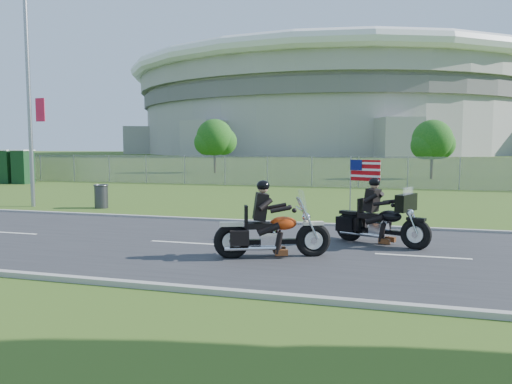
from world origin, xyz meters
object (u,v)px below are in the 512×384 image
(porta_toilet_a, at_px, (23,167))
(motorcycle_lead, at_px, (271,234))
(trash_can, at_px, (101,197))
(porta_toilet_b, at_px, (7,167))
(streetlight, at_px, (32,77))
(motorcycle_follow, at_px, (381,223))

(porta_toilet_a, distance_m, motorcycle_lead, 28.86)
(porta_toilet_a, xyz_separation_m, trash_can, (13.20, -10.67, -0.66))
(porta_toilet_b, xyz_separation_m, trash_can, (14.60, -10.67, -0.66))
(motorcycle_lead, bearing_deg, porta_toilet_b, 121.69)
(porta_toilet_a, relative_size, porta_toilet_b, 1.00)
(streetlight, bearing_deg, motorcycle_lead, -30.03)
(streetlight, xyz_separation_m, porta_toilet_a, (-10.02, 10.78, -4.49))
(motorcycle_lead, relative_size, trash_can, 2.73)
(motorcycle_lead, bearing_deg, trash_can, 120.46)
(porta_toilet_b, bearing_deg, motorcycle_follow, -30.82)
(streetlight, bearing_deg, motorcycle_follow, -18.36)
(motorcycle_follow, distance_m, trash_can, 12.84)
(porta_toilet_b, bearing_deg, porta_toilet_a, 0.00)
(motorcycle_lead, bearing_deg, streetlight, 128.63)
(streetlight, relative_size, trash_can, 10.22)
(porta_toilet_a, distance_m, trash_can, 16.99)
(streetlight, relative_size, motorcycle_lead, 3.74)
(porta_toilet_b, xyz_separation_m, motorcycle_lead, (23.94, -18.02, -0.56))
(porta_toilet_b, distance_m, motorcycle_lead, 29.97)
(streetlight, distance_m, porta_toilet_a, 15.39)
(porta_toilet_a, distance_m, porta_toilet_b, 1.40)
(streetlight, height_order, motorcycle_lead, streetlight)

